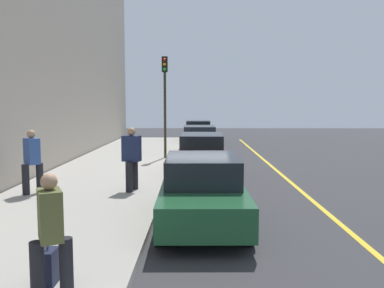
{
  "coord_description": "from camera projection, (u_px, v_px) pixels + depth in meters",
  "views": [
    {
      "loc": [
        16.61,
        -0.03,
        2.7
      ],
      "look_at": [
        -0.81,
        -0.22,
        0.97
      ],
      "focal_mm": 38.51,
      "sensor_mm": 36.0,
      "label": 1
    }
  ],
  "objects": [
    {
      "name": "pedestrian_olive_coat",
      "position": [
        51.0,
        232.0,
        5.34
      ],
      "size": [
        0.53,
        0.51,
        1.66
      ],
      "color": "black",
      "rests_on": "sidewalk"
    },
    {
      "name": "lane_stripe_centre",
      "position": [
        276.0,
        170.0,
        16.76
      ],
      "size": [
        28.0,
        0.14,
        0.01
      ],
      "primitive_type": "cube",
      "color": "gold",
      "rests_on": "ground"
    },
    {
      "name": "pedestrian_blue_coat",
      "position": [
        32.0,
        160.0,
        11.54
      ],
      "size": [
        0.57,
        0.56,
        1.81
      ],
      "color": "black",
      "rests_on": "sidewalk"
    },
    {
      "name": "parked_car_green",
      "position": [
        202.0,
        191.0,
        9.19
      ],
      "size": [
        4.33,
        1.96,
        1.51
      ],
      "color": "black",
      "rests_on": "ground"
    },
    {
      "name": "traffic_light_pole",
      "position": [
        165.0,
        90.0,
        19.01
      ],
      "size": [
        0.35,
        0.26,
        4.68
      ],
      "color": "#2D2D19",
      "rests_on": "sidewalk"
    },
    {
      "name": "sidewalk",
      "position": [
        117.0,
        168.0,
        16.82
      ],
      "size": [
        28.0,
        4.6,
        0.15
      ],
      "primitive_type": "cube",
      "color": "#A39E93",
      "rests_on": "ground"
    },
    {
      "name": "parked_car_white",
      "position": [
        199.0,
        141.0,
        21.47
      ],
      "size": [
        4.25,
        1.93,
        1.51
      ],
      "color": "black",
      "rests_on": "ground"
    },
    {
      "name": "parked_car_maroon",
      "position": [
        202.0,
        154.0,
        15.84
      ],
      "size": [
        4.71,
        1.98,
        1.51
      ],
      "color": "black",
      "rests_on": "ground"
    },
    {
      "name": "rolling_suitcase",
      "position": [
        48.0,
        267.0,
        5.79
      ],
      "size": [
        0.34,
        0.22,
        0.86
      ],
      "color": "#191E38",
      "rests_on": "sidewalk"
    },
    {
      "name": "pedestrian_navy_coat",
      "position": [
        132.0,
        157.0,
        11.95
      ],
      "size": [
        0.6,
        0.56,
        1.86
      ],
      "color": "black",
      "rests_on": "sidewalk"
    },
    {
      "name": "parked_car_black",
      "position": [
        198.0,
        132.0,
        28.28
      ],
      "size": [
        4.54,
        1.96,
        1.51
      ],
      "color": "black",
      "rests_on": "ground"
    },
    {
      "name": "ground_plane",
      "position": [
        197.0,
        170.0,
        16.79
      ],
      "size": [
        56.0,
        56.0,
        0.0
      ],
      "primitive_type": "plane",
      "color": "#333335"
    }
  ]
}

